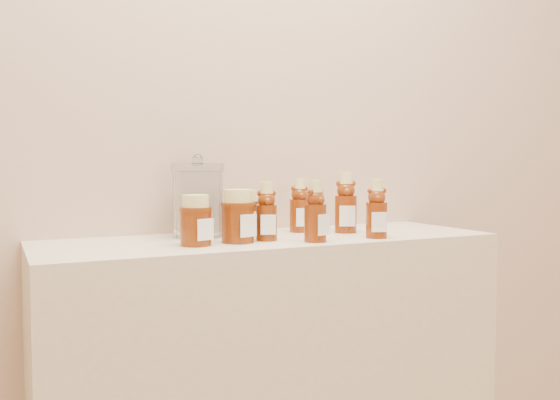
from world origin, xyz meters
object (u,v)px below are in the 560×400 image
glass_canister (198,197)px  bear_bottle_front_left (315,207)px  bear_bottle_back_left (267,207)px  honey_jar_left (196,220)px

glass_canister → bear_bottle_front_left: bearing=-43.7°
bear_bottle_back_left → honey_jar_left: (-0.19, -0.01, -0.02)m
bear_bottle_front_left → honey_jar_left: (-0.29, 0.06, -0.03)m
bear_bottle_front_left → glass_canister: 0.32m
bear_bottle_back_left → bear_bottle_front_left: 0.12m
honey_jar_left → glass_canister: bearing=51.3°
bear_bottle_back_left → bear_bottle_front_left: bearing=-22.3°
honey_jar_left → bear_bottle_front_left: bearing=-31.2°
bear_bottle_back_left → honey_jar_left: bear_bottle_back_left is taller
bear_bottle_front_left → glass_canister: (-0.23, 0.22, 0.02)m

